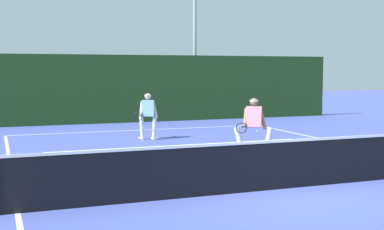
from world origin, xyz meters
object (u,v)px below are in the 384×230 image
(tennis_ball_extra, at_px, (380,166))
(light_pole, at_px, (195,19))
(player_far, at_px, (148,114))
(player_near, at_px, (254,125))
(tennis_ball, at_px, (258,131))

(tennis_ball_extra, xyz_separation_m, light_pole, (0.50, 14.00, 4.83))
(player_far, bearing_deg, tennis_ball_extra, 140.81)
(player_far, relative_size, light_pole, 0.20)
(player_near, xyz_separation_m, tennis_ball, (2.74, 4.93, -0.86))
(tennis_ball, bearing_deg, tennis_ball_extra, -94.35)
(light_pole, bearing_deg, player_near, -103.11)
(tennis_ball_extra, bearing_deg, tennis_ball, 85.65)
(player_far, relative_size, tennis_ball, 24.07)
(player_near, bearing_deg, light_pole, -71.19)
(player_far, xyz_separation_m, tennis_ball, (4.49, 0.50, -0.84))
(player_far, distance_m, tennis_ball, 4.60)
(player_far, xyz_separation_m, light_pole, (4.42, 7.04, 3.99))
(player_near, distance_m, tennis_ball_extra, 3.45)
(tennis_ball, distance_m, light_pole, 8.13)
(player_near, distance_m, tennis_ball, 5.70)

